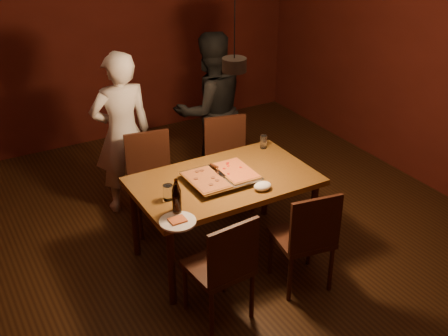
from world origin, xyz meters
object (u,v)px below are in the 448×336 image
beer_bottle_a (177,199)px  diner_dark (210,110)px  chair_near_right (308,232)px  chair_near_left (225,261)px  diner_white (122,134)px  chair_far_left (151,172)px  chair_far_right (228,154)px  beer_bottle_b (177,195)px  dining_table (224,186)px  pizza_tray (221,178)px  plate_slice (178,221)px  pendant_lamp (234,63)px

beer_bottle_a → diner_dark: size_ratio=0.16×
chair_near_right → diner_dark: (0.22, 1.98, 0.28)m
diner_dark → chair_near_left: bearing=65.1°
beer_bottle_a → diner_white: 1.48m
chair_far_left → chair_far_right: size_ratio=0.95×
chair_near_left → beer_bottle_b: beer_bottle_b is taller
beer_bottle_a → beer_bottle_b: size_ratio=0.96×
dining_table → beer_bottle_b: size_ratio=5.70×
pizza_tray → beer_bottle_a: beer_bottle_a is taller
chair_far_left → chair_far_right: 0.81m
beer_bottle_b → plate_slice: beer_bottle_b is taller
pizza_tray → diner_white: size_ratio=0.34×
dining_table → diner_white: (-0.44, 1.17, 0.12)m
beer_bottle_b → plate_slice: bearing=-114.3°
diner_white → beer_bottle_b: bearing=88.5°
pizza_tray → pendant_lamp: size_ratio=0.50×
chair_far_left → diner_white: (-0.12, 0.38, 0.26)m
dining_table → pendant_lamp: 1.09m
diner_white → chair_near_right: bearing=114.7°
chair_far_left → chair_near_left: size_ratio=1.00×
diner_white → diner_dark: diner_dark is taller
pizza_tray → beer_bottle_b: bearing=-154.6°
beer_bottle_b → diner_dark: (1.10, 1.50, -0.07)m
chair_near_left → dining_table: bearing=55.5°
chair_far_right → pizza_tray: chair_far_right is taller
chair_far_left → plate_slice: (-0.29, -1.19, 0.22)m
dining_table → pizza_tray: size_ratio=2.73×
beer_bottle_b → diner_white: 1.43m
chair_far_right → chair_near_right: size_ratio=1.05×
beer_bottle_b → diner_white: diner_white is taller
chair_far_left → beer_bottle_b: beer_bottle_b is taller
chair_far_right → chair_near_right: 1.49m
dining_table → chair_near_left: bearing=-119.4°
chair_far_right → chair_near_left: bearing=73.0°
chair_near_left → diner_dark: bearing=59.1°
beer_bottle_b → pendant_lamp: pendant_lamp is taller
beer_bottle_b → chair_far_left: bearing=78.1°
chair_far_left → pizza_tray: (0.29, -0.81, 0.24)m
diner_white → diner_dark: size_ratio=0.98×
chair_near_right → chair_far_right: bearing=93.7°
chair_near_right → plate_slice: bearing=170.8°
chair_far_right → beer_bottle_a: (-1.05, -1.06, 0.34)m
chair_near_right → beer_bottle_b: 1.05m
chair_far_left → pendant_lamp: 1.56m
chair_near_left → pendant_lamp: bearing=49.8°
chair_near_right → diner_white: diner_white is taller
beer_bottle_a → diner_white: bearing=85.1°
dining_table → diner_dark: diner_dark is taller
chair_far_right → beer_bottle_b: (-1.03, -1.01, 0.34)m
chair_near_left → pizza_tray: size_ratio=0.88×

